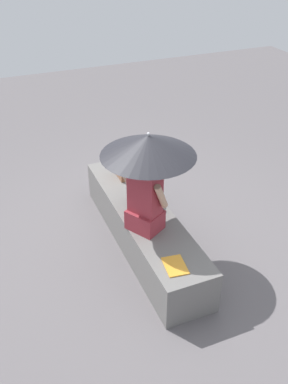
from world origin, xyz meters
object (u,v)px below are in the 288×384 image
magazine (175,266)px  tote_bag_canvas (142,192)px  person_seated (145,198)px  parasol (148,145)px  handbag_black (124,164)px

magazine → tote_bag_canvas: bearing=-178.8°
person_seated → parasol: size_ratio=0.85×
parasol → magazine: parasol is taller
parasol → tote_bag_canvas: (-0.38, 0.08, -0.79)m
handbag_black → magazine: 1.78m
tote_bag_canvas → magazine: bearing=-6.2°
person_seated → handbag_black: (-1.10, 0.17, -0.20)m
tote_bag_canvas → parasol: bearing=-12.6°
person_seated → magazine: bearing=2.9°
person_seated → handbag_black: 1.13m
person_seated → magazine: 0.77m
handbag_black → tote_bag_canvas: (0.63, -0.01, -0.05)m
parasol → tote_bag_canvas: bearing=167.4°
parasol → handbag_black: 1.25m
person_seated → tote_bag_canvas: person_seated is taller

